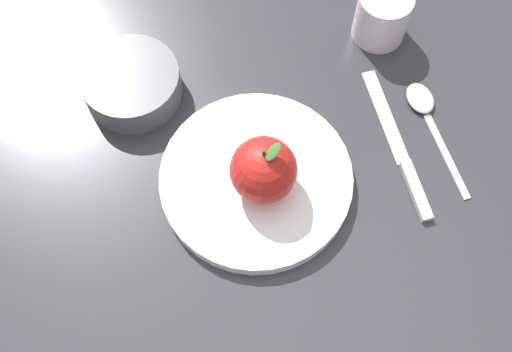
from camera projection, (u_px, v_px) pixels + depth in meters
ground_plane at (283, 167)px, 0.77m from camera, size 2.40×2.40×0.00m
dinner_plate at (256, 179)px, 0.75m from camera, size 0.24×0.24×0.02m
apple at (263, 170)px, 0.71m from camera, size 0.08×0.08×0.09m
side_bowl at (131, 82)px, 0.80m from camera, size 0.13×0.13×0.04m
cup at (383, 14)px, 0.82m from camera, size 0.07×0.07×0.07m
knife at (402, 156)px, 0.78m from camera, size 0.08×0.22×0.01m
spoon at (426, 111)px, 0.80m from camera, size 0.08×0.17×0.01m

